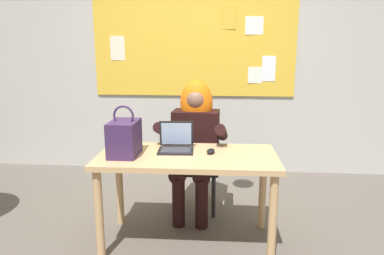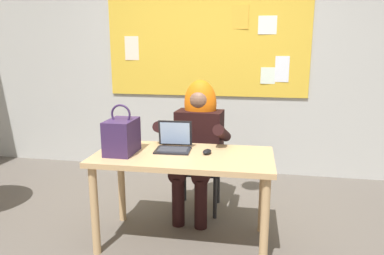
{
  "view_description": "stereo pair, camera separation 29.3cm",
  "coord_description": "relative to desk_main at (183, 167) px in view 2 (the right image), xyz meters",
  "views": [
    {
      "loc": [
        0.35,
        -2.44,
        1.51
      ],
      "look_at": [
        0.11,
        0.42,
        0.87
      ],
      "focal_mm": 33.11,
      "sensor_mm": 36.0,
      "label": 1
    },
    {
      "loc": [
        0.64,
        -2.4,
        1.51
      ],
      "look_at": [
        0.11,
        0.42,
        0.87
      ],
      "focal_mm": 33.11,
      "sensor_mm": 36.0,
      "label": 2
    }
  ],
  "objects": [
    {
      "name": "laptop",
      "position": [
        -0.1,
        0.11,
        0.15
      ],
      "size": [
        0.28,
        0.26,
        0.22
      ],
      "rotation": [
        0.0,
        0.0,
        0.06
      ],
      "color": "black",
      "rests_on": "desk_main"
    },
    {
      "name": "chair_at_desk",
      "position": [
        0.01,
        0.69,
        -0.14
      ],
      "size": [
        0.43,
        0.43,
        0.88
      ],
      "rotation": [
        0.0,
        0.0,
        -1.54
      ],
      "color": "black",
      "rests_on": "ground"
    },
    {
      "name": "ground_plane",
      "position": [
        -0.1,
        -0.11,
        -0.63
      ],
      "size": [
        24.0,
        24.0,
        0.0
      ],
      "primitive_type": "plane",
      "color": "#5B544C"
    },
    {
      "name": "desk_main",
      "position": [
        0.0,
        0.0,
        0.0
      ],
      "size": [
        1.36,
        0.69,
        0.73
      ],
      "rotation": [
        0.0,
        0.0,
        0.02
      ],
      "color": "tan",
      "rests_on": "ground"
    },
    {
      "name": "wall_back_bulletin",
      "position": [
        -0.09,
        1.79,
        0.85
      ],
      "size": [
        6.11,
        1.97,
        2.94
      ],
      "color": "#B2B2AD",
      "rests_on": "ground"
    },
    {
      "name": "person_costumed",
      "position": [
        0.01,
        0.57,
        0.09
      ],
      "size": [
        0.61,
        0.63,
        1.23
      ],
      "rotation": [
        0.0,
        0.0,
        -1.63
      ],
      "color": "black",
      "rests_on": "ground"
    },
    {
      "name": "computer_mouse",
      "position": [
        0.17,
        0.04,
        0.12
      ],
      "size": [
        0.08,
        0.11,
        0.03
      ],
      "primitive_type": "ellipsoid",
      "rotation": [
        0.0,
        0.0,
        -0.16
      ],
      "color": "black",
      "rests_on": "desk_main"
    },
    {
      "name": "handbag",
      "position": [
        -0.46,
        -0.05,
        0.23
      ],
      "size": [
        0.2,
        0.3,
        0.38
      ],
      "rotation": [
        0.0,
        0.0,
        0.12
      ],
      "color": "#38234C",
      "rests_on": "desk_main"
    }
  ]
}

